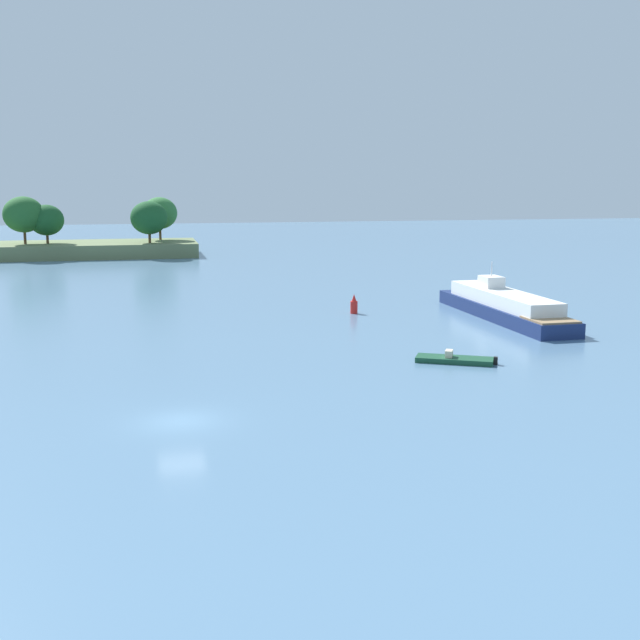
# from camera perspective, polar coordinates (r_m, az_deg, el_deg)

# --- Properties ---
(ground_plane) EXTENTS (400.00, 400.00, 0.00)m
(ground_plane) POSITION_cam_1_polar(r_m,az_deg,el_deg) (44.32, -9.89, -7.11)
(ground_plane) COLOR slate
(treeline_island) EXTENTS (64.84, 14.67, 10.18)m
(treeline_island) POSITION_cam_1_polar(r_m,az_deg,el_deg) (142.68, -20.58, 5.32)
(treeline_island) COLOR #66754C
(treeline_island) RESTS_ON ground
(white_riverboat) EXTENTS (4.35, 21.75, 5.08)m
(white_riverboat) POSITION_cam_1_polar(r_m,az_deg,el_deg) (77.15, 12.92, 1.00)
(white_riverboat) COLOR navy
(white_riverboat) RESTS_ON ground
(small_motorboat) EXTENTS (5.67, 4.09, 0.87)m
(small_motorboat) POSITION_cam_1_polar(r_m,az_deg,el_deg) (58.12, 9.57, -2.79)
(small_motorboat) COLOR #19472D
(small_motorboat) RESTS_ON ground
(channel_buoy_red) EXTENTS (0.70, 0.70, 1.90)m
(channel_buoy_red) POSITION_cam_1_polar(r_m,az_deg,el_deg) (78.11, 2.44, 1.06)
(channel_buoy_red) COLOR red
(channel_buoy_red) RESTS_ON ground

